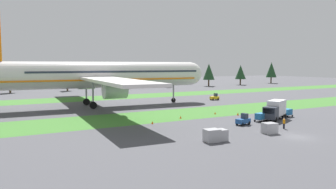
{
  "coord_description": "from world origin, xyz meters",
  "views": [
    {
      "loc": [
        -37.88,
        -30.74,
        10.25
      ],
      "look_at": [
        -5.29,
        28.62,
        4.0
      ],
      "focal_mm": 34.37,
      "sensor_mm": 36.0,
      "label": 1
    }
  ],
  "objects_px": {
    "taxiway_marker_2": "(215,113)",
    "catering_truck": "(275,109)",
    "taxiway_marker_1": "(238,114)",
    "baggage_tug": "(243,120)",
    "uld_container_0": "(212,135)",
    "uld_container_2": "(270,128)",
    "cargo_dolly_lead": "(261,117)",
    "cargo_dolly_third": "(279,114)",
    "taxiway_marker_3": "(152,123)",
    "cargo_dolly_fourth": "(287,112)",
    "taxiway_marker_0": "(181,117)",
    "ground_crew_marshaller": "(284,123)",
    "airliner": "(99,75)",
    "uld_container_1": "(219,135)",
    "cargo_dolly_second": "(270,115)",
    "pushback_tractor": "(215,97)"
  },
  "relations": [
    {
      "from": "cargo_dolly_fourth",
      "to": "taxiway_marker_2",
      "type": "bearing_deg",
      "value": 37.08
    },
    {
      "from": "taxiway_marker_3",
      "to": "airliner",
      "type": "bearing_deg",
      "value": 92.34
    },
    {
      "from": "airliner",
      "to": "taxiway_marker_0",
      "type": "xyz_separation_m",
      "value": [
        8.43,
        -25.06,
        -7.59
      ]
    },
    {
      "from": "taxiway_marker_2",
      "to": "catering_truck",
      "type": "bearing_deg",
      "value": -62.65
    },
    {
      "from": "uld_container_1",
      "to": "taxiway_marker_2",
      "type": "bearing_deg",
      "value": 54.15
    },
    {
      "from": "cargo_dolly_lead",
      "to": "pushback_tractor",
      "type": "xyz_separation_m",
      "value": [
        14.6,
        33.12,
        -0.1
      ]
    },
    {
      "from": "ground_crew_marshaller",
      "to": "uld_container_1",
      "type": "height_order",
      "value": "ground_crew_marshaller"
    },
    {
      "from": "taxiway_marker_2",
      "to": "taxiway_marker_3",
      "type": "bearing_deg",
      "value": -166.98
    },
    {
      "from": "ground_crew_marshaller",
      "to": "uld_container_0",
      "type": "relative_size",
      "value": 0.87
    },
    {
      "from": "cargo_dolly_second",
      "to": "baggage_tug",
      "type": "bearing_deg",
      "value": 90.0
    },
    {
      "from": "cargo_dolly_second",
      "to": "uld_container_1",
      "type": "height_order",
      "value": "cargo_dolly_second"
    },
    {
      "from": "taxiway_marker_0",
      "to": "taxiway_marker_2",
      "type": "relative_size",
      "value": 1.1
    },
    {
      "from": "taxiway_marker_1",
      "to": "taxiway_marker_3",
      "type": "distance_m",
      "value": 19.52
    },
    {
      "from": "catering_truck",
      "to": "uld_container_1",
      "type": "distance_m",
      "value": 21.32
    },
    {
      "from": "catering_truck",
      "to": "taxiway_marker_0",
      "type": "xyz_separation_m",
      "value": [
        -14.8,
        9.7,
        -1.7
      ]
    },
    {
      "from": "catering_truck",
      "to": "uld_container_2",
      "type": "relative_size",
      "value": 3.64
    },
    {
      "from": "taxiway_marker_0",
      "to": "taxiway_marker_3",
      "type": "relative_size",
      "value": 0.98
    },
    {
      "from": "ground_crew_marshaller",
      "to": "uld_container_2",
      "type": "bearing_deg",
      "value": 119.89
    },
    {
      "from": "airliner",
      "to": "ground_crew_marshaller",
      "type": "xyz_separation_m",
      "value": [
        17.91,
        -41.6,
        -6.89
      ]
    },
    {
      "from": "ground_crew_marshaller",
      "to": "cargo_dolly_second",
      "type": "bearing_deg",
      "value": -18.21
    },
    {
      "from": "pushback_tractor",
      "to": "taxiway_marker_0",
      "type": "relative_size",
      "value": 5.33
    },
    {
      "from": "taxiway_marker_0",
      "to": "catering_truck",
      "type": "bearing_deg",
      "value": -33.24
    },
    {
      "from": "uld_container_2",
      "to": "taxiway_marker_1",
      "type": "relative_size",
      "value": 3.42
    },
    {
      "from": "cargo_dolly_lead",
      "to": "taxiway_marker_1",
      "type": "relative_size",
      "value": 4.16
    },
    {
      "from": "pushback_tractor",
      "to": "taxiway_marker_2",
      "type": "relative_size",
      "value": 5.88
    },
    {
      "from": "cargo_dolly_second",
      "to": "taxiway_marker_2",
      "type": "relative_size",
      "value": 5.35
    },
    {
      "from": "airliner",
      "to": "catering_truck",
      "type": "distance_m",
      "value": 42.21
    },
    {
      "from": "uld_container_0",
      "to": "uld_container_1",
      "type": "bearing_deg",
      "value": -0.02
    },
    {
      "from": "catering_truck",
      "to": "pushback_tractor",
      "type": "height_order",
      "value": "catering_truck"
    },
    {
      "from": "cargo_dolly_second",
      "to": "uld_container_2",
      "type": "bearing_deg",
      "value": 123.12
    },
    {
      "from": "uld_container_1",
      "to": "taxiway_marker_1",
      "type": "relative_size",
      "value": 3.42
    },
    {
      "from": "uld_container_0",
      "to": "uld_container_2",
      "type": "height_order",
      "value": "uld_container_0"
    },
    {
      "from": "cargo_dolly_fourth",
      "to": "taxiway_marker_0",
      "type": "height_order",
      "value": "cargo_dolly_fourth"
    },
    {
      "from": "taxiway_marker_0",
      "to": "ground_crew_marshaller",
      "type": "bearing_deg",
      "value": -60.17
    },
    {
      "from": "baggage_tug",
      "to": "uld_container_2",
      "type": "relative_size",
      "value": 1.39
    },
    {
      "from": "taxiway_marker_2",
      "to": "baggage_tug",
      "type": "bearing_deg",
      "value": -104.48
    },
    {
      "from": "cargo_dolly_third",
      "to": "taxiway_marker_3",
      "type": "relative_size",
      "value": 4.78
    },
    {
      "from": "taxiway_marker_1",
      "to": "cargo_dolly_third",
      "type": "bearing_deg",
      "value": -55.72
    },
    {
      "from": "uld_container_2",
      "to": "taxiway_marker_3",
      "type": "bearing_deg",
      "value": 128.28
    },
    {
      "from": "cargo_dolly_third",
      "to": "uld_container_0",
      "type": "relative_size",
      "value": 1.22
    },
    {
      "from": "taxiway_marker_1",
      "to": "taxiway_marker_0",
      "type": "bearing_deg",
      "value": 169.17
    },
    {
      "from": "cargo_dolly_fourth",
      "to": "catering_truck",
      "type": "bearing_deg",
      "value": 95.11
    },
    {
      "from": "cargo_dolly_fourth",
      "to": "ground_crew_marshaller",
      "type": "xyz_separation_m",
      "value": [
        -10.07,
        -8.15,
        0.03
      ]
    },
    {
      "from": "uld_container_2",
      "to": "taxiway_marker_1",
      "type": "bearing_deg",
      "value": 64.6
    },
    {
      "from": "uld_container_1",
      "to": "uld_container_2",
      "type": "bearing_deg",
      "value": 0.79
    },
    {
      "from": "cargo_dolly_third",
      "to": "taxiway_marker_2",
      "type": "distance_m",
      "value": 12.64
    },
    {
      "from": "taxiway_marker_1",
      "to": "baggage_tug",
      "type": "bearing_deg",
      "value": -126.05
    },
    {
      "from": "cargo_dolly_lead",
      "to": "taxiway_marker_1",
      "type": "bearing_deg",
      "value": -19.39
    },
    {
      "from": "cargo_dolly_second",
      "to": "uld_container_0",
      "type": "distance_m",
      "value": 21.62
    },
    {
      "from": "cargo_dolly_second",
      "to": "taxiway_marker_1",
      "type": "xyz_separation_m",
      "value": [
        -1.62,
        7.08,
        -0.63
      ]
    }
  ]
}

